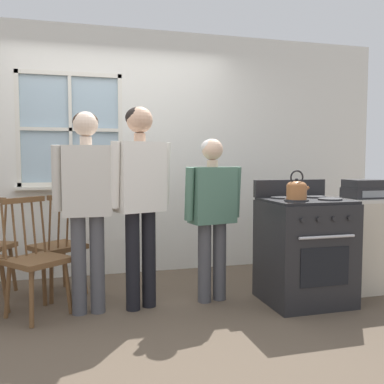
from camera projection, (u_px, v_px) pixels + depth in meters
ground_plane at (134, 317)px, 3.47m from camera, size 16.00×16.00×0.00m
wall_back at (118, 154)px, 4.72m from camera, size 6.40×0.16×2.70m
chair_by_window at (59, 248)px, 3.99m from camera, size 0.57×0.57×0.96m
chair_near_stove at (36, 261)px, 3.47m from camera, size 0.58×0.58×0.96m
person_elderly_left at (87, 193)px, 3.48m from camera, size 0.54×0.22×1.66m
person_teen_center at (140, 186)px, 3.59m from camera, size 0.56×0.33×1.71m
person_adult_right at (212, 205)px, 3.80m from camera, size 0.56×0.28×1.46m
stove at (304, 250)px, 3.81m from camera, size 0.72×0.68×1.08m
kettle at (297, 189)px, 3.60m from camera, size 0.21×0.17×0.25m
potted_plant at (68, 179)px, 4.51m from camera, size 0.17×0.17×0.28m
side_counter at (361, 244)px, 4.20m from camera, size 0.55×0.50×0.90m
stereo at (364, 189)px, 4.14m from camera, size 0.34×0.29×0.18m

